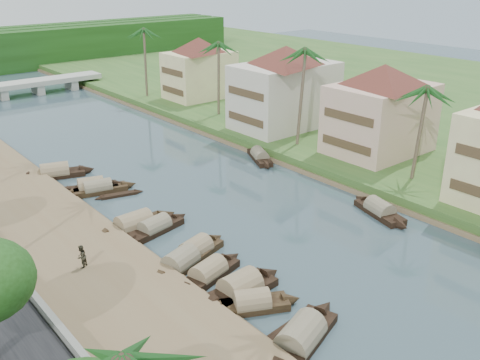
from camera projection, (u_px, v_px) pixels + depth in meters
ground at (363, 272)px, 38.71m from camera, size 220.00×220.00×0.00m
left_bank at (41, 234)px, 43.37m from camera, size 10.00×180.00×0.80m
right_bank at (330, 145)px, 64.00m from camera, size 16.00×180.00×1.20m
bridge at (19, 86)px, 89.44m from camera, size 28.00×4.00×2.40m
building_mid at (381, 108)px, 58.22m from camera, size 14.11×14.11×9.70m
building_far at (285, 86)px, 67.53m from camera, size 15.59×15.59×10.20m
building_distant at (199, 67)px, 82.58m from camera, size 12.62×12.62×9.20m
sampan_3 at (301, 339)px, 31.19m from camera, size 9.08×4.58×2.39m
sampan_4 at (252, 304)px, 34.39m from camera, size 6.70×4.35×1.96m
sampan_5 at (240, 289)px, 35.94m from camera, size 7.67×2.41×2.40m
sampan_6 at (181, 263)px, 39.06m from camera, size 7.36×3.80×2.16m
sampan_7 at (208, 274)px, 37.75m from camera, size 7.58×3.31×2.01m
sampan_8 at (196, 251)px, 40.74m from camera, size 6.82×3.26×2.08m
sampan_9 at (155, 228)px, 44.25m from camera, size 7.62×2.84×1.93m
sampan_10 at (134, 225)px, 44.69m from camera, size 8.45×2.16×2.31m
sampan_11 at (91, 188)px, 52.25m from camera, size 7.27×3.65×2.07m
sampan_12 at (98, 189)px, 51.94m from camera, size 7.85×3.31×1.89m
sampan_13 at (55, 173)px, 55.80m from camera, size 8.43×4.17×2.26m
sampan_15 at (380, 211)px, 47.36m from camera, size 3.48×7.63×2.04m
sampan_16 at (260, 157)px, 60.68m from camera, size 4.39×7.30×1.86m
canoe_1 at (277, 337)px, 31.81m from camera, size 4.62×1.18×0.74m
canoe_2 at (119, 195)px, 51.33m from camera, size 4.84×1.89×0.70m
palm_1 at (424, 91)px, 49.26m from camera, size 3.20×3.20×10.37m
palm_2 at (302, 53)px, 58.52m from camera, size 3.20×3.20×12.30m
palm_3 at (218, 45)px, 71.25m from camera, size 3.20×3.20×11.25m
palm_7 at (143, 31)px, 81.37m from camera, size 3.20×3.20×11.81m
tree_6 at (305, 80)px, 71.44m from camera, size 4.45×4.45×7.01m
person_far at (81, 256)px, 37.53m from camera, size 1.05×1.00×1.70m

